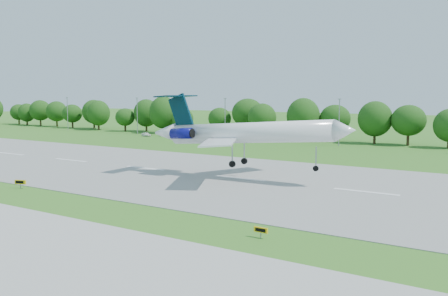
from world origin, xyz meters
TOP-DOWN VIEW (x-y plane):
  - ground at (0.00, 0.00)m, footprint 600.00×600.00m
  - runway at (0.00, 25.00)m, footprint 400.00×45.00m
  - tree_line at (0.00, 92.00)m, footprint 288.40×8.40m
  - light_poles at (-2.50, 82.00)m, footprint 175.90×0.25m
  - airliner at (19.81, 24.90)m, footprint 34.84×25.31m
  - taxi_sign_centre at (-1.81, 1.05)m, footprint 1.69×0.76m
  - taxi_sign_right at (38.56, -1.77)m, footprint 1.45×0.22m
  - service_vehicle_a at (-41.17, 80.19)m, footprint 4.28×2.28m
  - service_vehicle_b at (-46.83, 77.29)m, footprint 3.95×2.22m

SIDE VIEW (x-z plane):
  - ground at x=0.00m, z-range 0.00..0.00m
  - runway at x=0.00m, z-range 0.00..0.08m
  - service_vehicle_b at x=-46.83m, z-range 0.00..1.27m
  - service_vehicle_a at x=-41.17m, z-range 0.00..1.34m
  - taxi_sign_right at x=38.56m, z-range 0.24..1.26m
  - taxi_sign_centre at x=-1.81m, z-range 0.29..1.51m
  - tree_line at x=0.00m, z-range 0.99..11.39m
  - light_poles at x=-2.50m, z-range 0.24..12.43m
  - airliner at x=19.81m, z-range 1.70..13.09m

